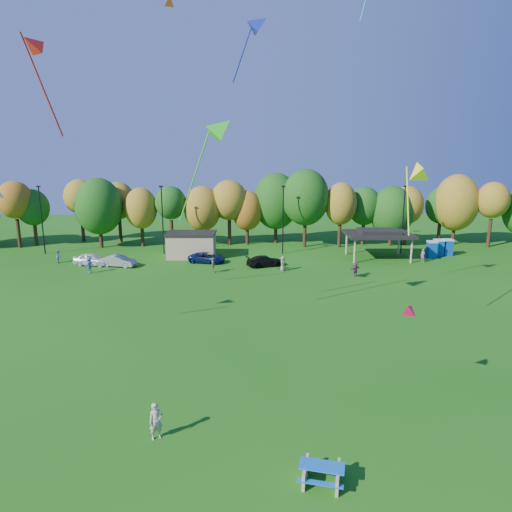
{
  "coord_description": "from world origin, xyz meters",
  "views": [
    {
      "loc": [
        -2.0,
        -20.1,
        13.27
      ],
      "look_at": [
        -1.82,
        6.0,
        7.36
      ],
      "focal_mm": 32.0,
      "sensor_mm": 36.0,
      "label": 1
    }
  ],
  "objects_px": {
    "picnic_table": "(322,472)",
    "car_b": "(119,261)",
    "car_a": "(92,259)",
    "car_d": "(265,261)",
    "car_c": "(207,258)",
    "kite_flyer": "(156,421)",
    "porta_potties": "(439,248)"
  },
  "relations": [
    {
      "from": "car_a",
      "to": "car_c",
      "type": "relative_size",
      "value": 0.98
    },
    {
      "from": "picnic_table",
      "to": "car_c",
      "type": "distance_m",
      "value": 39.58
    },
    {
      "from": "kite_flyer",
      "to": "car_c",
      "type": "bearing_deg",
      "value": 63.58
    },
    {
      "from": "car_c",
      "to": "car_d",
      "type": "bearing_deg",
      "value": -90.83
    },
    {
      "from": "kite_flyer",
      "to": "car_a",
      "type": "bearing_deg",
      "value": 85.12
    },
    {
      "from": "porta_potties",
      "to": "car_c",
      "type": "relative_size",
      "value": 0.83
    },
    {
      "from": "porta_potties",
      "to": "car_c",
      "type": "height_order",
      "value": "porta_potties"
    },
    {
      "from": "car_d",
      "to": "car_a",
      "type": "bearing_deg",
      "value": 68.44
    },
    {
      "from": "kite_flyer",
      "to": "car_b",
      "type": "relative_size",
      "value": 0.44
    },
    {
      "from": "car_a",
      "to": "car_c",
      "type": "height_order",
      "value": "car_a"
    },
    {
      "from": "porta_potties",
      "to": "car_b",
      "type": "distance_m",
      "value": 40.87
    },
    {
      "from": "car_c",
      "to": "car_d",
      "type": "distance_m",
      "value": 7.4
    },
    {
      "from": "picnic_table",
      "to": "car_d",
      "type": "bearing_deg",
      "value": 105.85
    },
    {
      "from": "picnic_table",
      "to": "car_c",
      "type": "xyz_separation_m",
      "value": [
        -8.52,
        38.65,
        0.17
      ]
    },
    {
      "from": "car_a",
      "to": "car_c",
      "type": "distance_m",
      "value": 13.75
    },
    {
      "from": "picnic_table",
      "to": "kite_flyer",
      "type": "bearing_deg",
      "value": 171.47
    },
    {
      "from": "porta_potties",
      "to": "car_a",
      "type": "distance_m",
      "value": 44.13
    },
    {
      "from": "car_a",
      "to": "car_d",
      "type": "distance_m",
      "value": 20.84
    },
    {
      "from": "picnic_table",
      "to": "car_b",
      "type": "bearing_deg",
      "value": 130.87
    },
    {
      "from": "car_d",
      "to": "car_c",
      "type": "bearing_deg",
      "value": 55.07
    },
    {
      "from": "car_a",
      "to": "picnic_table",
      "type": "bearing_deg",
      "value": -138.33
    },
    {
      "from": "porta_potties",
      "to": "car_b",
      "type": "relative_size",
      "value": 0.9
    },
    {
      "from": "kite_flyer",
      "to": "car_b",
      "type": "bearing_deg",
      "value": 80.55
    },
    {
      "from": "porta_potties",
      "to": "picnic_table",
      "type": "xyz_separation_m",
      "value": [
        -21.66,
        -42.09,
        -0.63
      ]
    },
    {
      "from": "car_b",
      "to": "porta_potties",
      "type": "bearing_deg",
      "value": -70.45
    },
    {
      "from": "car_a",
      "to": "car_b",
      "type": "distance_m",
      "value": 3.43
    },
    {
      "from": "car_c",
      "to": "car_a",
      "type": "bearing_deg",
      "value": 109.69
    },
    {
      "from": "kite_flyer",
      "to": "car_c",
      "type": "xyz_separation_m",
      "value": [
        -1.12,
        35.63,
        -0.28
      ]
    },
    {
      "from": "car_b",
      "to": "car_c",
      "type": "bearing_deg",
      "value": -67.36
    },
    {
      "from": "car_a",
      "to": "car_b",
      "type": "relative_size",
      "value": 1.07
    },
    {
      "from": "porta_potties",
      "to": "kite_flyer",
      "type": "bearing_deg",
      "value": -126.66
    },
    {
      "from": "car_c",
      "to": "picnic_table",
      "type": "bearing_deg",
      "value": -153.29
    }
  ]
}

